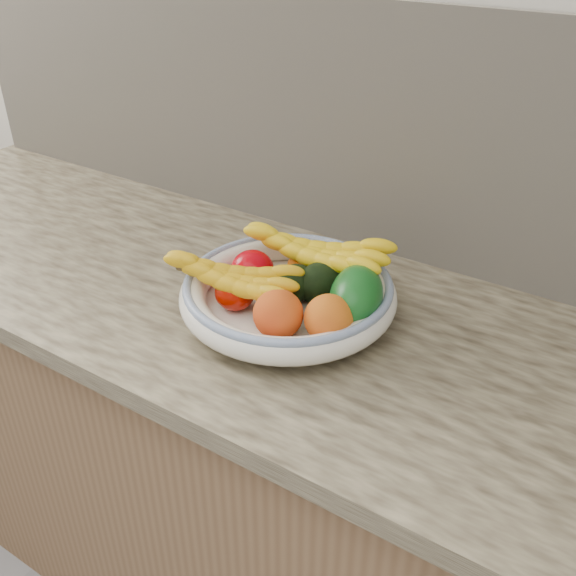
{
  "coord_description": "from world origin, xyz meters",
  "views": [
    {
      "loc": [
        0.53,
        0.84,
        1.56
      ],
      "look_at": [
        0.0,
        1.66,
        0.96
      ],
      "focal_mm": 40.0,
      "sensor_mm": 36.0,
      "label": 1
    }
  ],
  "objects_px": {
    "fruit_bowl": "(288,293)",
    "banana_bunch_front": "(231,281)",
    "green_mango": "(356,296)",
    "banana_bunch_back": "(314,256)"
  },
  "relations": [
    {
      "from": "fruit_bowl",
      "to": "green_mango",
      "type": "bearing_deg",
      "value": 9.39
    },
    {
      "from": "green_mango",
      "to": "banana_bunch_front",
      "type": "relative_size",
      "value": 0.53
    },
    {
      "from": "fruit_bowl",
      "to": "banana_bunch_back",
      "type": "bearing_deg",
      "value": 87.65
    },
    {
      "from": "green_mango",
      "to": "banana_bunch_back",
      "type": "xyz_separation_m",
      "value": [
        -0.12,
        0.06,
        0.01
      ]
    },
    {
      "from": "fruit_bowl",
      "to": "green_mango",
      "type": "relative_size",
      "value": 2.8
    },
    {
      "from": "fruit_bowl",
      "to": "banana_bunch_front",
      "type": "height_order",
      "value": "banana_bunch_front"
    },
    {
      "from": "green_mango",
      "to": "banana_bunch_back",
      "type": "distance_m",
      "value": 0.14
    },
    {
      "from": "fruit_bowl",
      "to": "banana_bunch_back",
      "type": "relative_size",
      "value": 1.28
    },
    {
      "from": "banana_bunch_back",
      "to": "banana_bunch_front",
      "type": "distance_m",
      "value": 0.17
    },
    {
      "from": "green_mango",
      "to": "banana_bunch_front",
      "type": "xyz_separation_m",
      "value": [
        -0.2,
        -0.08,
        0.01
      ]
    }
  ]
}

